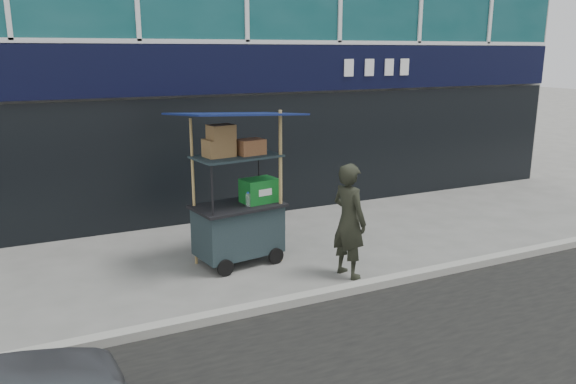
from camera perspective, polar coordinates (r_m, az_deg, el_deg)
ground at (r=8.12m, az=6.48°, el=-9.46°), size 80.00×80.00×0.00m
curb at (r=7.94m, az=7.26°, el=-9.57°), size 80.00×0.18×0.12m
vendor_cart at (r=8.69m, az=-5.00°, el=-1.82°), size 1.97×1.53×2.43m
vendor_man at (r=8.18m, az=6.22°, el=-2.91°), size 0.53×0.69×1.70m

